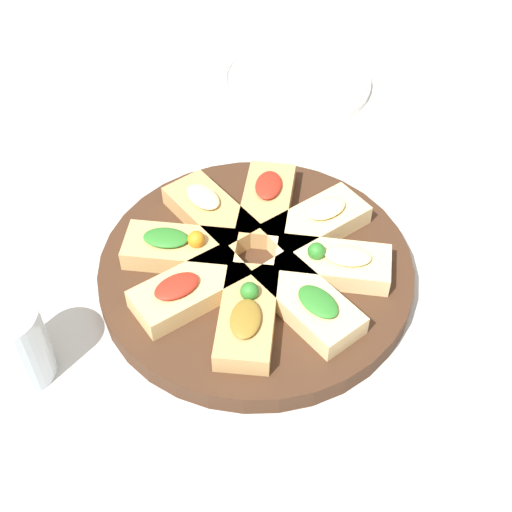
# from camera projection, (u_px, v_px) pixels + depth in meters

# --- Properties ---
(ground_plane) EXTENTS (3.00, 3.00, 0.00)m
(ground_plane) POSITION_uv_depth(u_px,v_px,m) (256.00, 278.00, 0.82)
(ground_plane) COLOR beige
(serving_board) EXTENTS (0.36, 0.36, 0.03)m
(serving_board) POSITION_uv_depth(u_px,v_px,m) (256.00, 271.00, 0.81)
(serving_board) COLOR #422819
(serving_board) RESTS_ON ground_plane
(focaccia_slice_0) EXTENTS (0.08, 0.14, 0.04)m
(focaccia_slice_0) POSITION_uv_depth(u_px,v_px,m) (247.00, 316.00, 0.74)
(focaccia_slice_0) COLOR tan
(focaccia_slice_0) RESTS_ON serving_board
(focaccia_slice_1) EXTENTS (0.11, 0.14, 0.03)m
(focaccia_slice_1) POSITION_uv_depth(u_px,v_px,m) (308.00, 302.00, 0.75)
(focaccia_slice_1) COLOR #E5C689
(focaccia_slice_1) RESTS_ON serving_board
(focaccia_slice_2) EXTENTS (0.14, 0.09, 0.04)m
(focaccia_slice_2) POSITION_uv_depth(u_px,v_px,m) (333.00, 263.00, 0.79)
(focaccia_slice_2) COLOR #E5C689
(focaccia_slice_2) RESTS_ON serving_board
(focaccia_slice_3) EXTENTS (0.14, 0.11, 0.03)m
(focaccia_slice_3) POSITION_uv_depth(u_px,v_px,m) (316.00, 223.00, 0.83)
(focaccia_slice_3) COLOR #E5C689
(focaccia_slice_3) RESTS_ON serving_board
(focaccia_slice_4) EXTENTS (0.09, 0.14, 0.03)m
(focaccia_slice_4) POSITION_uv_depth(u_px,v_px,m) (267.00, 203.00, 0.85)
(focaccia_slice_4) COLOR tan
(focaccia_slice_4) RESTS_ON serving_board
(focaccia_slice_5) EXTENTS (0.11, 0.14, 0.03)m
(focaccia_slice_5) POSITION_uv_depth(u_px,v_px,m) (211.00, 213.00, 0.84)
(focaccia_slice_5) COLOR tan
(focaccia_slice_5) RESTS_ON serving_board
(focaccia_slice_6) EXTENTS (0.14, 0.09, 0.04)m
(focaccia_slice_6) POSITION_uv_depth(u_px,v_px,m) (180.00, 248.00, 0.80)
(focaccia_slice_6) COLOR tan
(focaccia_slice_6) RESTS_ON serving_board
(focaccia_slice_7) EXTENTS (0.14, 0.11, 0.03)m
(focaccia_slice_7) POSITION_uv_depth(u_px,v_px,m) (190.00, 289.00, 0.76)
(focaccia_slice_7) COLOR #DBB775
(focaccia_slice_7) RESTS_ON serving_board
(plate_right) EXTENTS (0.23, 0.23, 0.02)m
(plate_right) POSITION_uv_depth(u_px,v_px,m) (295.00, 79.00, 1.08)
(plate_right) COLOR white
(plate_right) RESTS_ON ground_plane
(water_glass) EXTENTS (0.07, 0.07, 0.09)m
(water_glass) POSITION_uv_depth(u_px,v_px,m) (15.00, 344.00, 0.70)
(water_glass) COLOR silver
(water_glass) RESTS_ON ground_plane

